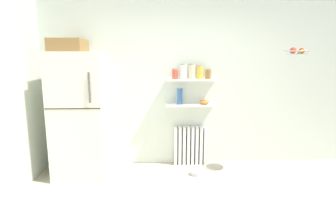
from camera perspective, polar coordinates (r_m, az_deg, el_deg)
name	(u,v)px	position (r m, az deg, el deg)	size (l,w,h in m)	color
back_wall	(183,85)	(4.28, 3.22, 4.41)	(7.04, 0.10, 2.60)	silver
refrigerator	(80,112)	(4.07, -18.40, -1.48)	(0.74, 0.73, 1.99)	silver
radiator	(190,146)	(4.38, 4.82, -8.71)	(0.53, 0.12, 0.63)	white
wall_shelf_lower	(191,105)	(4.18, 5.01, 0.00)	(0.79, 0.22, 0.03)	white
wall_shelf_upper	(192,80)	(4.13, 5.10, 5.42)	(0.79, 0.22, 0.03)	white
storage_jar_0	(175,74)	(4.09, 1.51, 6.76)	(0.09, 0.09, 0.17)	#C64C38
storage_jar_1	(183,71)	(4.10, 3.33, 7.24)	(0.12, 0.12, 0.24)	silver
storage_jar_2	(192,71)	(4.12, 5.13, 7.22)	(0.11, 0.11, 0.24)	beige
storage_jar_3	(200,72)	(4.14, 6.91, 7.06)	(0.10, 0.10, 0.22)	yellow
storage_jar_4	(208,74)	(4.16, 8.67, 6.65)	(0.09, 0.09, 0.16)	olive
vase	(180,96)	(4.14, 2.54, 1.85)	(0.09, 0.09, 0.25)	#38609E
shelf_bowl	(204,102)	(4.20, 7.86, 0.65)	(0.15, 0.15, 0.07)	orange
pet_food_bowl	(196,173)	(4.11, 6.02, -14.38)	(0.17, 0.17, 0.05)	#B7B7BC
hanging_fruit_basket	(297,52)	(4.08, 26.10, 10.32)	(0.34, 0.34, 0.10)	#B2B2B7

